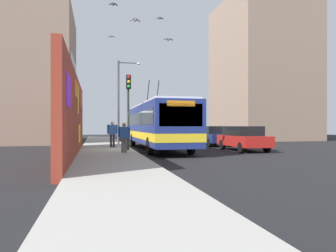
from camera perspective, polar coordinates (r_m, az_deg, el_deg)
The scene contains 14 objects.
ground_plane at distance 20.46m, azimuth -6.31°, elevation -4.47°, with size 80.00×80.00×0.00m, color black.
sidewalk_slab at distance 20.34m, azimuth -10.80°, elevation -4.29°, with size 48.00×3.20×0.15m, color #9E9B93.
graffiti_wall at distance 16.92m, azimuth -16.32°, elevation 1.62°, with size 15.24×0.32×4.14m.
building_far_left at distance 33.40m, azimuth -24.85°, elevation 7.98°, with size 10.17×9.75×12.45m.
building_far_right at distance 40.45m, azimuth 16.12°, elevation 9.40°, with size 11.33×9.07×16.38m.
city_bus at distance 21.72m, azimuth -1.91°, elevation 0.33°, with size 12.31×2.63×4.86m.
parked_car_red at distance 21.29m, azimuth 13.15°, elevation -2.05°, with size 4.40×1.89×1.58m.
parked_car_navy at distance 26.31m, azimuth 7.91°, elevation -1.65°, with size 4.63×1.85×1.58m.
pedestrian_at_curb at distance 17.62m, azimuth -7.77°, elevation -1.60°, with size 0.22×0.66×1.63m.
pedestrian_midblock at distance 22.13m, azimuth -9.82°, elevation -1.03°, with size 0.24×0.70×1.76m.
traffic_light at distance 19.56m, azimuth -7.04°, elevation 4.65°, with size 0.49×0.28×4.53m.
street_lamp at distance 26.54m, azimuth -8.33°, elevation 5.28°, with size 0.44×1.87×6.76m.
flying_pigeons at distance 21.92m, azimuth -5.60°, elevation 17.51°, with size 9.30×3.90×2.89m.
curbside_puddle at distance 19.72m, azimuth -4.29°, elevation -4.64°, with size 2.04×2.04×0.00m, color black.
Camera 1 is at (-20.27, 2.33, 1.60)m, focal length 34.43 mm.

